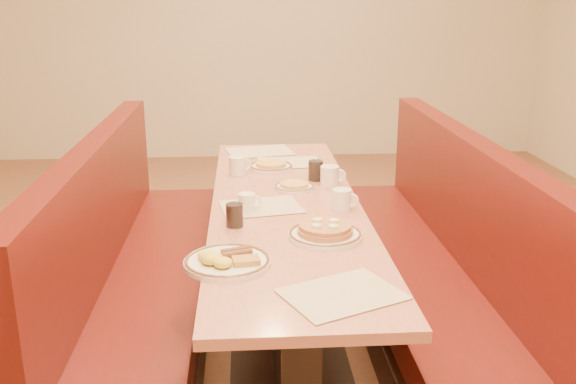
{
  "coord_description": "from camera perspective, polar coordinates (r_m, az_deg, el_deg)",
  "views": [
    {
      "loc": [
        -0.19,
        -2.89,
        1.69
      ],
      "look_at": [
        0.0,
        -0.15,
        0.85
      ],
      "focal_mm": 40.0,
      "sensor_mm": 36.0,
      "label": 1
    }
  ],
  "objects": [
    {
      "name": "ground",
      "position": [
        3.36,
        -0.19,
        -13.22
      ],
      "size": [
        8.0,
        8.0,
        0.0
      ],
      "primitive_type": "plane",
      "color": "#9E6647",
      "rests_on": "ground"
    },
    {
      "name": "diner_table",
      "position": [
        3.18,
        -0.19,
        -7.39
      ],
      "size": [
        0.7,
        2.5,
        0.75
      ],
      "color": "black",
      "rests_on": "ground"
    },
    {
      "name": "booth_left",
      "position": [
        3.23,
        -13.39,
        -7.77
      ],
      "size": [
        0.55,
        2.5,
        1.05
      ],
      "color": "#4C3326",
      "rests_on": "ground"
    },
    {
      "name": "booth_right",
      "position": [
        3.31,
        12.64,
        -7.06
      ],
      "size": [
        0.55,
        2.5,
        1.05
      ],
      "color": "#4C3326",
      "rests_on": "ground"
    },
    {
      "name": "placemat_near_left",
      "position": [
        2.98,
        -2.42,
        -1.32
      ],
      "size": [
        0.41,
        0.33,
        0.0
      ],
      "primitive_type": "cube",
      "rotation": [
        0.0,
        0.0,
        0.19
      ],
      "color": "beige",
      "rests_on": "diner_table"
    },
    {
      "name": "placemat_near_right",
      "position": [
        2.14,
        4.82,
        -9.03
      ],
      "size": [
        0.45,
        0.41,
        0.0
      ],
      "primitive_type": "cube",
      "rotation": [
        0.0,
        0.0,
        0.43
      ],
      "color": "beige",
      "rests_on": "diner_table"
    },
    {
      "name": "placemat_far_left",
      "position": [
        4.05,
        -2.53,
        3.63
      ],
      "size": [
        0.45,
        0.37,
        0.0
      ],
      "primitive_type": "cube",
      "rotation": [
        0.0,
        0.0,
        0.2
      ],
      "color": "beige",
      "rests_on": "diner_table"
    },
    {
      "name": "placemat_far_right",
      "position": [
        3.77,
        0.1,
        2.65
      ],
      "size": [
        0.37,
        0.28,
        0.0
      ],
      "primitive_type": "cube",
      "rotation": [
        0.0,
        0.0,
        0.04
      ],
      "color": "beige",
      "rests_on": "diner_table"
    },
    {
      "name": "pancake_plate",
      "position": [
        2.61,
        3.32,
        -3.6
      ],
      "size": [
        0.3,
        0.3,
        0.07
      ],
      "rotation": [
        0.0,
        0.0,
        0.17
      ],
      "color": "white",
      "rests_on": "diner_table"
    },
    {
      "name": "eggs_plate",
      "position": [
        2.35,
        -5.5,
        -6.12
      ],
      "size": [
        0.32,
        0.32,
        0.06
      ],
      "rotation": [
        0.0,
        0.0,
        0.14
      ],
      "color": "white",
      "rests_on": "diner_table"
    },
    {
      "name": "extra_plate_mid",
      "position": [
        3.26,
        0.54,
        0.52
      ],
      "size": [
        0.21,
        0.21,
        0.04
      ],
      "rotation": [
        0.0,
        0.0,
        0.4
      ],
      "color": "white",
      "rests_on": "diner_table"
    },
    {
      "name": "extra_plate_far",
      "position": [
        3.64,
        -1.53,
        2.33
      ],
      "size": [
        0.25,
        0.25,
        0.05
      ],
      "rotation": [
        0.0,
        0.0,
        -0.06
      ],
      "color": "white",
      "rests_on": "diner_table"
    },
    {
      "name": "coffee_mug_a",
      "position": [
        2.95,
        4.86,
        -0.63
      ],
      "size": [
        0.12,
        0.09,
        0.09
      ],
      "rotation": [
        0.0,
        0.0,
        -0.35
      ],
      "color": "white",
      "rests_on": "diner_table"
    },
    {
      "name": "coffee_mug_b",
      "position": [
        2.93,
        -3.62,
        -0.89
      ],
      "size": [
        0.11,
        0.08,
        0.08
      ],
      "rotation": [
        0.0,
        0.0,
        0.18
      ],
      "color": "white",
      "rests_on": "diner_table"
    },
    {
      "name": "coffee_mug_c",
      "position": [
        3.32,
        3.79,
        1.47
      ],
      "size": [
        0.14,
        0.1,
        0.1
      ],
      "rotation": [
        0.0,
        0.0,
        -0.04
      ],
      "color": "white",
      "rests_on": "diner_table"
    },
    {
      "name": "coffee_mug_d",
      "position": [
        3.54,
        -4.47,
        2.4
      ],
      "size": [
        0.13,
        0.09,
        0.1
      ],
      "rotation": [
        0.0,
        0.0,
        0.32
      ],
      "color": "white",
      "rests_on": "diner_table"
    },
    {
      "name": "soda_tumbler_near",
      "position": [
        2.73,
        -4.77,
        -2.07
      ],
      "size": [
        0.07,
        0.07,
        0.1
      ],
      "color": "black",
      "rests_on": "diner_table"
    },
    {
      "name": "soda_tumbler_mid",
      "position": [
        3.41,
        2.46,
        1.92
      ],
      "size": [
        0.08,
        0.08,
        0.11
      ],
      "color": "black",
      "rests_on": "diner_table"
    }
  ]
}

